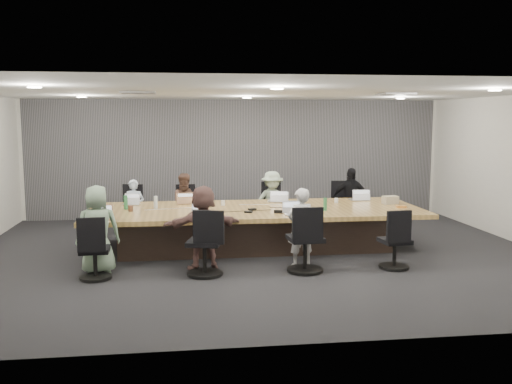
{
  "coord_description": "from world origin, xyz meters",
  "views": [
    {
      "loc": [
        -1.33,
        -9.63,
        2.37
      ],
      "look_at": [
        0.0,
        0.4,
        1.05
      ],
      "focal_mm": 40.0,
      "sensor_mm": 36.0,
      "label": 1
    }
  ],
  "objects": [
    {
      "name": "cup_white_near",
      "position": [
        1.64,
        0.95,
        0.79
      ],
      "size": [
        0.08,
        0.08,
        0.09
      ],
      "primitive_type": "cylinder",
      "rotation": [
        0.0,
        0.0,
        0.16
      ],
      "color": "white",
      "rests_on": "conference_table"
    },
    {
      "name": "chair_0",
      "position": [
        -2.27,
        2.2,
        0.39
      ],
      "size": [
        0.66,
        0.66,
        0.79
      ],
      "primitive_type": null,
      "rotation": [
        0.0,
        0.0,
        2.86
      ],
      "color": "black",
      "rests_on": "ground"
    },
    {
      "name": "person_1",
      "position": [
        -1.24,
        1.85,
        0.63
      ],
      "size": [
        0.67,
        0.55,
        1.26
      ],
      "primitive_type": "imported",
      "rotation": [
        0.0,
        0.0,
        6.41
      ],
      "color": "brown",
      "rests_on": "ground"
    },
    {
      "name": "conference_table",
      "position": [
        0.0,
        0.5,
        0.4
      ],
      "size": [
        6.0,
        2.2,
        0.74
      ],
      "color": "#31241D",
      "rests_on": "ground"
    },
    {
      "name": "laptop_5",
      "position": [
        -1.0,
        -0.3,
        0.75
      ],
      "size": [
        0.31,
        0.24,
        0.02
      ],
      "primitive_type": "cube",
      "rotation": [
        0.0,
        0.0,
        -0.18
      ],
      "color": "#B2B2B7",
      "rests_on": "conference_table"
    },
    {
      "name": "stapler",
      "position": [
        0.32,
        -0.1,
        0.77
      ],
      "size": [
        0.15,
        0.08,
        0.06
      ],
      "primitive_type": "cube",
      "rotation": [
        0.0,
        0.0,
        -0.3
      ],
      "color": "black",
      "rests_on": "conference_table"
    },
    {
      "name": "bottle_green_right",
      "position": [
        1.19,
        0.09,
        0.85
      ],
      "size": [
        0.08,
        0.08,
        0.23
      ],
      "primitive_type": "cylinder",
      "rotation": [
        0.0,
        0.0,
        -0.36
      ],
      "color": "#2E7842",
      "rests_on": "conference_table"
    },
    {
      "name": "curtain",
      "position": [
        0.0,
        3.92,
        1.4
      ],
      "size": [
        9.8,
        0.04,
        2.8
      ],
      "primitive_type": "cube",
      "color": "slate",
      "rests_on": "ground"
    },
    {
      "name": "laptop_3",
      "position": [
        2.19,
        1.3,
        0.75
      ],
      "size": [
        0.36,
        0.25,
        0.02
      ],
      "primitive_type": "cube",
      "rotation": [
        0.0,
        0.0,
        3.11
      ],
      "color": "#B2B2B7",
      "rests_on": "conference_table"
    },
    {
      "name": "mug_brown",
      "position": [
        -2.22,
        0.43,
        0.79
      ],
      "size": [
        0.1,
        0.1,
        0.1
      ],
      "primitive_type": "cylinder",
      "rotation": [
        0.0,
        0.0,
        -0.19
      ],
      "color": "brown",
      "rests_on": "conference_table"
    },
    {
      "name": "laptop_2",
      "position": [
        0.53,
        1.3,
        0.75
      ],
      "size": [
        0.38,
        0.29,
        0.02
      ],
      "primitive_type": "cube",
      "rotation": [
        0.0,
        0.0,
        2.99
      ],
      "color": "#B2B2B7",
      "rests_on": "conference_table"
    },
    {
      "name": "person_3",
      "position": [
        2.19,
        1.85,
        0.67
      ],
      "size": [
        0.82,
        0.45,
        1.33
      ],
      "primitive_type": "imported",
      "rotation": [
        0.0,
        0.0,
        6.12
      ],
      "color": "black",
      "rests_on": "ground"
    },
    {
      "name": "mic_left",
      "position": [
        -0.18,
        0.03,
        0.75
      ],
      "size": [
        0.16,
        0.13,
        0.03
      ],
      "primitive_type": "cube",
      "rotation": [
        0.0,
        0.0,
        -0.33
      ],
      "color": "black",
      "rests_on": "conference_table"
    },
    {
      "name": "laptop_0",
      "position": [
        -2.27,
        1.3,
        0.75
      ],
      "size": [
        0.32,
        0.25,
        0.02
      ],
      "primitive_type": "cube",
      "rotation": [
        0.0,
        0.0,
        2.96
      ],
      "color": "#B2B2B7",
      "rests_on": "conference_table"
    },
    {
      "name": "chair_2",
      "position": [
        0.53,
        2.2,
        0.41
      ],
      "size": [
        0.7,
        0.7,
        0.82
      ],
      "primitive_type": null,
      "rotation": [
        0.0,
        0.0,
        3.46
      ],
      "color": "black",
      "rests_on": "ground"
    },
    {
      "name": "floor",
      "position": [
        0.0,
        0.0,
        0.0
      ],
      "size": [
        10.0,
        8.0,
        0.0
      ],
      "primitive_type": "cube",
      "color": "black",
      "rests_on": "ground"
    },
    {
      "name": "ceiling",
      "position": [
        0.0,
        0.0,
        2.8
      ],
      "size": [
        10.0,
        8.0,
        0.0
      ],
      "primitive_type": "cube",
      "color": "white",
      "rests_on": "wall_back"
    },
    {
      "name": "snack_packet",
      "position": [
        2.65,
        0.21,
        0.76
      ],
      "size": [
        0.18,
        0.13,
        0.04
      ],
      "primitive_type": "cube",
      "rotation": [
        0.0,
        0.0,
        -0.1
      ],
      "color": "#C3752D",
      "rests_on": "conference_table"
    },
    {
      "name": "wall_back",
      "position": [
        0.0,
        4.0,
        1.4
      ],
      "size": [
        10.0,
        0.0,
        2.8
      ],
      "primitive_type": "cube",
      "rotation": [
        1.57,
        0.0,
        0.0
      ],
      "color": "silver",
      "rests_on": "ground"
    },
    {
      "name": "bottle_green_left",
      "position": [
        -2.32,
        0.69,
        0.87
      ],
      "size": [
        0.07,
        0.07,
        0.25
      ],
      "primitive_type": "cylinder",
      "rotation": [
        0.0,
        0.0,
        -0.01
      ],
      "color": "#2E7842",
      "rests_on": "conference_table"
    },
    {
      "name": "chair_5",
      "position": [
        -1.0,
        -1.2,
        0.43
      ],
      "size": [
        0.7,
        0.7,
        0.85
      ],
      "primitive_type": null,
      "rotation": [
        0.0,
        0.0,
        -0.24
      ],
      "color": "black",
      "rests_on": "ground"
    },
    {
      "name": "bottle_clear",
      "position": [
        -1.79,
        0.71,
        0.85
      ],
      "size": [
        0.09,
        0.09,
        0.23
      ],
      "primitive_type": "cylinder",
      "rotation": [
        0.0,
        0.0,
        0.35
      ],
      "color": "silver",
      "rests_on": "conference_table"
    },
    {
      "name": "chair_4",
      "position": [
        -2.61,
        -1.2,
        0.37
      ],
      "size": [
        0.51,
        0.51,
        0.73
      ],
      "primitive_type": null,
      "rotation": [
        0.0,
        0.0,
        0.03
      ],
      "color": "black",
      "rests_on": "ground"
    },
    {
      "name": "chair_7",
      "position": [
        2.0,
        -1.2,
        0.37
      ],
      "size": [
        0.56,
        0.56,
        0.74
      ],
      "primitive_type": null,
      "rotation": [
        0.0,
        0.0,
        0.12
      ],
      "color": "black",
      "rests_on": "ground"
    },
    {
      "name": "person_5",
      "position": [
        -1.0,
        -0.85,
        0.67
      ],
      "size": [
        1.29,
        0.62,
        1.34
      ],
      "primitive_type": "imported",
      "rotation": [
        0.0,
        0.0,
        3.33
      ],
      "color": "brown",
      "rests_on": "ground"
    },
    {
      "name": "chair_3",
      "position": [
        2.19,
        2.2,
        0.4
      ],
      "size": [
        0.63,
        0.63,
        0.8
      ],
      "primitive_type": null,
      "rotation": [
        0.0,
        0.0,
        2.96
      ],
      "color": "black",
      "rests_on": "ground"
    },
    {
      "name": "wall_front",
      "position": [
        0.0,
        -4.0,
        1.4
      ],
      "size": [
        10.0,
        0.0,
        2.8
      ],
      "primitive_type": "cube",
      "rotation": [
        -1.57,
        0.0,
        0.0
      ],
      "color": "silver",
      "rests_on": "ground"
    },
    {
      "name": "person_0",
      "position": [
        -2.27,
        1.85,
        0.57
      ],
      "size": [
        0.47,
        0.37,
        1.15
      ],
      "primitive_type": "imported",
      "rotation": [
        0.0,
        0.0,
        6.04
      ],
      "color": "silver",
      "rests_on": "ground"
    },
    {
      "name": "canvas_bag",
      "position": [
        2.62,
        0.69,
        0.82
      ],
      "size": [
        0.3,
        0.22,
        0.15
      ],
      "primitive_type": "cube",
      "rotation": [
        0.0,
        0.0,
        0.16
      ],
      "color": "#B5A88C",
      "rests_on": "conference_table"
    },
    {
      "name": "mic_right",
      "position": [
        -0.08,
        0.31,
        0.75
      ],
      "size": [
        0.16,
        0.13,
        0.03
      ],
      "primitive_type": "cube",
      "rotation": [
        0.0,
        0.0,
        0.35
      ],
      "color": "black",
      "rests_on": "conference_table"
    },
    {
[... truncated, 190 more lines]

